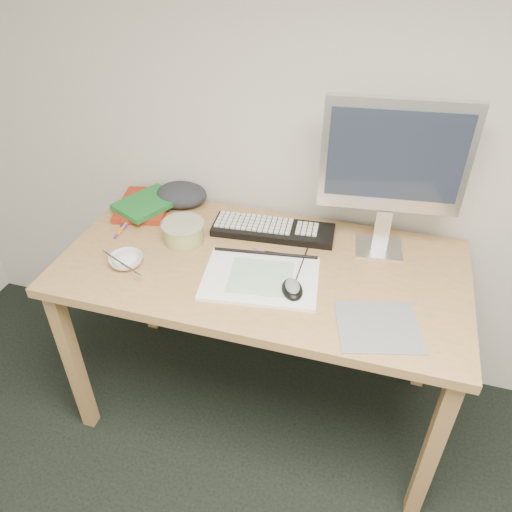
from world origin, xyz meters
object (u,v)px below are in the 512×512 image
(sketchpad, at_px, (261,278))
(keyboard, at_px, (273,230))
(desk, at_px, (261,282))
(monitor, at_px, (394,161))
(rice_bowl, at_px, (126,261))

(sketchpad, bearing_deg, keyboard, 88.51)
(desk, relative_size, sketchpad, 3.68)
(keyboard, bearing_deg, desk, -91.59)
(desk, xyz_separation_m, monitor, (0.38, 0.21, 0.43))
(keyboard, bearing_deg, sketchpad, -88.35)
(sketchpad, relative_size, keyboard, 0.84)
(sketchpad, bearing_deg, desk, 95.82)
(sketchpad, distance_m, rice_bowl, 0.47)
(sketchpad, distance_m, keyboard, 0.28)
(monitor, xyz_separation_m, rice_bowl, (-0.83, -0.35, -0.33))
(desk, bearing_deg, keyboard, 93.11)
(desk, distance_m, monitor, 0.61)
(sketchpad, xyz_separation_m, rice_bowl, (-0.47, -0.05, 0.01))
(sketchpad, xyz_separation_m, keyboard, (-0.03, 0.28, 0.01))
(sketchpad, distance_m, monitor, 0.57)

